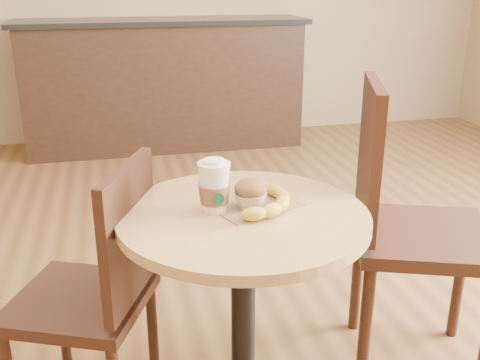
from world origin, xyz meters
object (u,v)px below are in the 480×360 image
Objects in this scene: chair_right at (404,220)px; coffee_cup at (214,188)px; muffin at (250,193)px; cafe_table at (243,283)px; banana at (264,199)px; chair_left at (98,289)px.

coffee_cup is (-0.69, -0.18, 0.24)m from chair_right.
chair_right reaches higher than muffin.
muffin is (0.03, 0.03, 0.26)m from cafe_table.
chair_right is 3.91× the size of banana.
chair_right reaches higher than cafe_table.
muffin reaches higher than banana.
coffee_cup is at bearing -179.65° from muffin.
muffin is (0.10, 0.00, -0.02)m from coffee_cup.
cafe_table is at bearing -130.41° from banana.
chair_right is at bearing 116.86° from chair_left.
chair_left reaches higher than banana.
chair_left is at bearing 160.44° from cafe_table.
banana is (0.48, -0.11, 0.29)m from chair_left.
chair_left is 0.55m from muffin.
chair_left is (-0.41, 0.15, -0.05)m from cafe_table.
chair_left reaches higher than cafe_table.
coffee_cup is at bearing -153.10° from banana.
banana is at bearing 99.83° from chair_left.
muffin reaches higher than cafe_table.
cafe_table is 2.81× the size of banana.
coffee_cup is at bearing 93.66° from chair_left.
chair_right reaches higher than coffee_cup.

